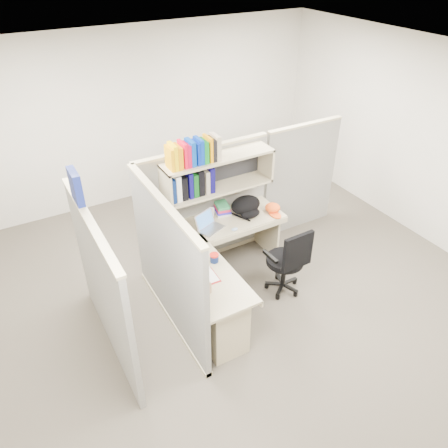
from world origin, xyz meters
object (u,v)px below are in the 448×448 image
laptop (211,222)px  desk (222,292)px  backpack (248,207)px  snack_canister (214,258)px  task_chair (286,270)px

laptop → desk: bearing=-132.0°
backpack → snack_canister: (-0.83, -0.64, -0.07)m
laptop → task_chair: bearing=-69.8°
laptop → snack_canister: bearing=-136.7°
task_chair → laptop: bearing=132.0°
laptop → backpack: 0.57m
laptop → backpack: backpack is taller
snack_canister → backpack: bearing=37.4°
desk → backpack: size_ratio=4.37×
desk → snack_canister: bearing=84.7°
laptop → snack_canister: (-0.26, -0.57, -0.06)m
desk → task_chair: task_chair is taller
laptop → task_chair: 1.08m
desk → backpack: backpack is taller
desk → task_chair: (0.93, 0.05, -0.10)m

